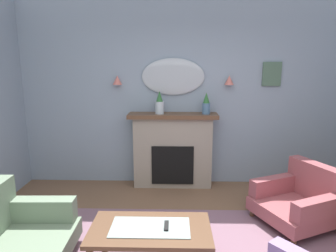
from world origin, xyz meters
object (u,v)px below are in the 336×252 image
mantel_vase_left (206,104)px  coffee_table (150,233)px  armchair_by_coffee_table (301,199)px  wall_sconce_right (229,80)px  tv_remote (166,226)px  wall_sconce_left (117,80)px  mantel_vase_centre (160,104)px  wall_mirror (173,77)px  framed_picture (272,74)px  fireplace (173,151)px

mantel_vase_left → coffee_table: size_ratio=0.30×
mantel_vase_left → armchair_by_coffee_table: mantel_vase_left is taller
wall_sconce_right → mantel_vase_left: bearing=-161.1°
wall_sconce_right → tv_remote: wall_sconce_right is taller
wall_sconce_left → coffee_table: size_ratio=0.13×
coffee_table → armchair_by_coffee_table: (1.74, 0.90, -0.08)m
mantel_vase_centre → coffee_table: 2.19m
wall_mirror → armchair_by_coffee_table: (1.55, -1.25, -1.40)m
framed_picture → coffee_table: (-1.68, -2.16, -1.37)m
mantel_vase_left → coffee_table: (-0.68, -1.98, -0.92)m
framed_picture → coffee_table: 3.06m
mantel_vase_left → coffee_table: bearing=-109.1°
fireplace → armchair_by_coffee_table: bearing=-35.4°
mantel_vase_left → wall_mirror: (-0.50, 0.17, 0.40)m
wall_sconce_left → armchair_by_coffee_table: (2.40, -1.20, -1.35)m
fireplace → mantel_vase_centre: mantel_vase_centre is taller
coffee_table → fireplace: bearing=84.8°
framed_picture → wall_sconce_left: bearing=-178.5°
framed_picture → mantel_vase_left: bearing=-169.8°
wall_sconce_right → fireplace: bearing=-173.8°
wall_mirror → mantel_vase_left: bearing=-18.8°
fireplace → mantel_vase_left: 0.89m
fireplace → wall_sconce_left: (-0.85, 0.09, 1.09)m
coffee_table → armchair_by_coffee_table: 1.96m
coffee_table → tv_remote: bearing=4.4°
coffee_table → armchair_by_coffee_table: bearing=27.5°
mantel_vase_centre → wall_sconce_right: wall_sconce_right is taller
mantel_vase_left → wall_sconce_right: bearing=18.9°
wall_sconce_left → fireplace: bearing=-6.2°
wall_sconce_right → coffee_table: (-1.03, -2.10, -1.28)m
fireplace → framed_picture: (1.50, 0.15, 1.18)m
framed_picture → armchair_by_coffee_table: size_ratio=0.33×
fireplace → framed_picture: 1.91m
coffee_table → mantel_vase_left: bearing=70.9°
fireplace → coffee_table: bearing=-95.2°
mantel_vase_centre → framed_picture: size_ratio=0.97×
mantel_vase_left → wall_sconce_right: wall_sconce_right is taller
wall_sconce_right → tv_remote: bearing=-113.0°
wall_sconce_left → coffee_table: bearing=-72.4°
armchair_by_coffee_table → mantel_vase_left: bearing=134.4°
wall_sconce_left → coffee_table: 2.55m
mantel_vase_centre → armchair_by_coffee_table: mantel_vase_centre is taller
fireplace → wall_sconce_right: size_ratio=9.71×
wall_mirror → armchair_by_coffee_table: size_ratio=0.89×
wall_sconce_right → framed_picture: size_ratio=0.39×
wall_sconce_left → tv_remote: bearing=-68.8°
framed_picture → tv_remote: 2.94m
tv_remote → fireplace: bearing=88.9°
framed_picture → tv_remote: size_ratio=2.25×
mantel_vase_centre → wall_sconce_left: 0.75m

